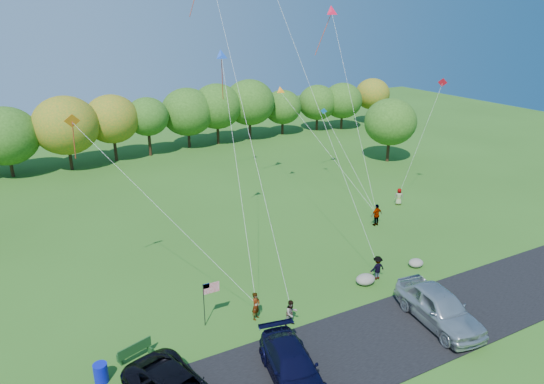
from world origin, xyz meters
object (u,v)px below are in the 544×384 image
Objects in this scene: minivan_silver at (439,307)px; flyer_c at (377,268)px; flyer_a at (256,306)px; flyer_b at (291,313)px; trash_barrel at (101,373)px; minivan_navy at (292,366)px; flyer_e at (399,197)px; park_bench at (135,351)px; flyer_d at (377,215)px.

minivan_silver is 3.58× the size of flyer_c.
flyer_a reaches higher than flyer_c.
trash_barrel is (-10.17, 0.37, -0.29)m from flyer_b.
minivan_navy is 9.54m from minivan_silver.
flyer_c is 1.06× the size of flyer_e.
flyer_c is (7.53, 1.73, 0.03)m from flyer_b.
flyer_c is 17.75m from trash_barrel.
park_bench is at bearing 151.96° from minivan_navy.
park_bench is 1.79× the size of trash_barrel.
flyer_b is at bearing 62.87° from flyer_e.
trash_barrel is at bearing 173.24° from flyer_b.
minivan_navy is 5.38× the size of trash_barrel.
minivan_navy is at bearing -124.32° from flyer_b.
flyer_e is at bearing 27.45° from flyer_b.
minivan_navy is 25.14m from flyer_e.
flyer_b is 10.18m from trash_barrel.
flyer_c is at bearing 8.27° from flyer_b.
minivan_silver is 16.51m from park_bench.
flyer_b is 0.84× the size of flyer_d.
minivan_silver is at bearing 92.46° from flyer_c.
flyer_a is at bearing 5.65° from flyer_c.
flyer_d is at bearing 1.16° from park_bench.
flyer_c is at bearing 40.35° from minivan_navy.
flyer_a is 0.94× the size of park_bench.
minivan_navy reaches higher than flyer_b.
flyer_d is (14.55, 7.05, 0.09)m from flyer_a.
minivan_silver reaches higher than flyer_c.
flyer_d is (15.27, 12.35, 0.10)m from minivan_navy.
flyer_c is at bearing -33.63° from flyer_a.
flyer_a is at bearing -15.17° from park_bench.
minivan_navy is 7.98m from park_bench.
flyer_d is 1.05× the size of park_bench.
flyer_b is (-7.37, 3.72, -0.27)m from minivan_silver.
minivan_navy is 4.38m from flyer_b.
flyer_c is (9.69, 5.54, -0.02)m from minivan_navy.
flyer_e reaches higher than trash_barrel.
minivan_navy is 19.63m from flyer_d.
flyer_a is 1.03× the size of flyer_c.
flyer_d is at bearing 71.86° from minivan_silver.
minivan_silver reaches higher than trash_barrel.
flyer_e is (10.43, 9.54, -0.05)m from flyer_c.
flyer_c reaches higher than trash_barrel.
flyer_a is (-8.82, 5.21, -0.22)m from minivan_silver.
trash_barrel is (-17.70, -1.36, -0.32)m from flyer_c.
park_bench is (-21.49, -7.37, -0.39)m from flyer_d.
flyer_d reaches higher than flyer_e.
minivan_navy is 11.16m from flyer_c.
flyer_d reaches higher than park_bench.
minivan_silver is 18.35m from flyer_e.
minivan_navy is at bearing -172.60° from minivan_silver.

